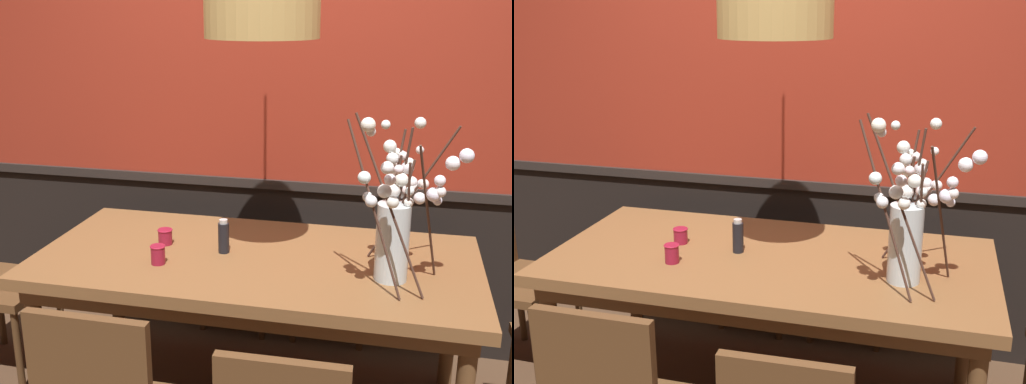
{
  "view_description": "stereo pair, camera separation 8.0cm",
  "coord_description": "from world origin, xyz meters",
  "views": [
    {
      "loc": [
        0.61,
        -2.54,
        1.84
      ],
      "look_at": [
        0.0,
        0.0,
        1.06
      ],
      "focal_mm": 44.14,
      "sensor_mm": 36.0,
      "label": 1
    },
    {
      "loc": [
        0.68,
        -2.53,
        1.84
      ],
      "look_at": [
        0.0,
        0.0,
        1.06
      ],
      "focal_mm": 44.14,
      "sensor_mm": 36.0,
      "label": 2
    }
  ],
  "objects": [
    {
      "name": "dining_table",
      "position": [
        0.0,
        0.0,
        0.68
      ],
      "size": [
        1.96,
        0.96,
        0.77
      ],
      "color": "brown",
      "rests_on": "ground"
    },
    {
      "name": "chair_far_side_left",
      "position": [
        -0.27,
        0.88,
        0.5
      ],
      "size": [
        0.46,
        0.47,
        0.9
      ],
      "color": "brown",
      "rests_on": "ground"
    },
    {
      "name": "back_wall",
      "position": [
        0.0,
        0.74,
        1.46
      ],
      "size": [
        5.93,
        0.14,
        2.94
      ],
      "color": "black",
      "rests_on": "ground"
    },
    {
      "name": "candle_holder_nearer_edge",
      "position": [
        -0.45,
        0.04,
        0.8
      ],
      "size": [
        0.07,
        0.07,
        0.07
      ],
      "color": "maroon",
      "rests_on": "dining_table"
    },
    {
      "name": "vase_with_blossoms",
      "position": [
        0.61,
        -0.11,
        1.02
      ],
      "size": [
        0.47,
        0.68,
        0.71
      ],
      "color": "silver",
      "rests_on": "dining_table"
    },
    {
      "name": "chair_far_side_right",
      "position": [
        0.26,
        0.89,
        0.54
      ],
      "size": [
        0.44,
        0.44,
        0.97
      ],
      "color": "brown",
      "rests_on": "ground"
    },
    {
      "name": "candle_holder_nearer_center",
      "position": [
        -0.39,
        -0.18,
        0.81
      ],
      "size": [
        0.07,
        0.07,
        0.08
      ],
      "color": "maroon",
      "rests_on": "dining_table"
    },
    {
      "name": "pendant_lamp",
      "position": [
        0.04,
        -0.08,
        1.85
      ],
      "size": [
        0.45,
        0.45,
        1.22
      ],
      "color": "tan"
    },
    {
      "name": "condiment_bottle",
      "position": [
        -0.15,
        0.01,
        0.84
      ],
      "size": [
        0.05,
        0.05,
        0.16
      ],
      "color": "black",
      "rests_on": "dining_table"
    }
  ]
}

